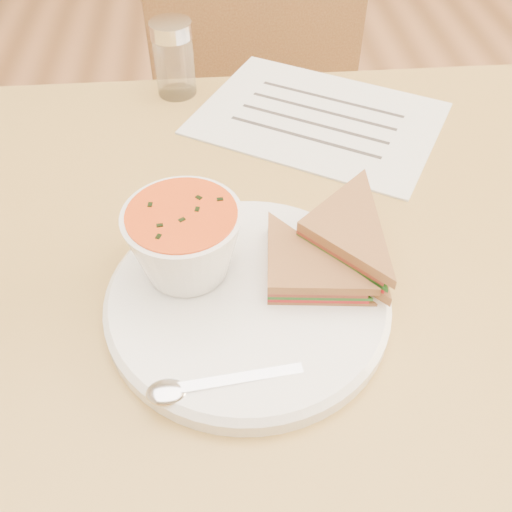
{
  "coord_description": "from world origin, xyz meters",
  "views": [
    {
      "loc": [
        -0.01,
        -0.46,
        1.19
      ],
      "look_at": [
        0.02,
        -0.08,
        0.8
      ],
      "focal_mm": 40.0,
      "sensor_mm": 36.0,
      "label": 1
    }
  ],
  "objects_px": {
    "chair_far": "(281,164)",
    "plate": "(248,301)",
    "condiment_shaker": "(174,59)",
    "dining_table": "(238,404)",
    "soup_bowl": "(185,245)"
  },
  "relations": [
    {
      "from": "plate",
      "to": "condiment_shaker",
      "type": "relative_size",
      "value": 2.63
    },
    {
      "from": "plate",
      "to": "soup_bowl",
      "type": "height_order",
      "value": "soup_bowl"
    },
    {
      "from": "chair_far",
      "to": "plate",
      "type": "bearing_deg",
      "value": 70.48
    },
    {
      "from": "dining_table",
      "to": "soup_bowl",
      "type": "bearing_deg",
      "value": -125.11
    },
    {
      "from": "dining_table",
      "to": "plate",
      "type": "height_order",
      "value": "plate"
    },
    {
      "from": "soup_bowl",
      "to": "plate",
      "type": "bearing_deg",
      "value": -32.41
    },
    {
      "from": "plate",
      "to": "dining_table",
      "type": "bearing_deg",
      "value": 96.41
    },
    {
      "from": "chair_far",
      "to": "condiment_shaker",
      "type": "height_order",
      "value": "chair_far"
    },
    {
      "from": "condiment_shaker",
      "to": "dining_table",
      "type": "bearing_deg",
      "value": -78.74
    },
    {
      "from": "dining_table",
      "to": "soup_bowl",
      "type": "distance_m",
      "value": 0.44
    },
    {
      "from": "chair_far",
      "to": "plate",
      "type": "distance_m",
      "value": 0.62
    },
    {
      "from": "condiment_shaker",
      "to": "plate",
      "type": "bearing_deg",
      "value": -79.92
    },
    {
      "from": "condiment_shaker",
      "to": "chair_far",
      "type": "bearing_deg",
      "value": 38.7
    },
    {
      "from": "chair_far",
      "to": "condiment_shaker",
      "type": "relative_size",
      "value": 9.36
    },
    {
      "from": "plate",
      "to": "condiment_shaker",
      "type": "distance_m",
      "value": 0.42
    }
  ]
}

